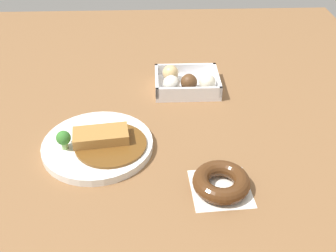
{
  "coord_description": "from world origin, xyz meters",
  "views": [
    {
      "loc": [
        0.09,
        -0.82,
        0.59
      ],
      "look_at": [
        0.12,
        -0.05,
        0.03
      ],
      "focal_mm": 43.54,
      "sensor_mm": 36.0,
      "label": 1
    }
  ],
  "objects": [
    {
      "name": "chocolate_ring_donut",
      "position": [
        0.22,
        -0.23,
        0.02
      ],
      "size": [
        0.13,
        0.13,
        0.04
      ],
      "color": "white",
      "rests_on": "ground_plane"
    },
    {
      "name": "ground_plane",
      "position": [
        0.0,
        0.0,
        0.0
      ],
      "size": [
        1.6,
        1.6,
        0.0
      ],
      "primitive_type": "plane",
      "color": "brown"
    },
    {
      "name": "donut_box",
      "position": [
        0.17,
        0.16,
        0.02
      ],
      "size": [
        0.18,
        0.14,
        0.06
      ],
      "color": "white",
      "rests_on": "ground_plane"
    },
    {
      "name": "curry_plate",
      "position": [
        -0.04,
        -0.09,
        0.01
      ],
      "size": [
        0.25,
        0.25,
        0.06
      ],
      "color": "white",
      "rests_on": "ground_plane"
    }
  ]
}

